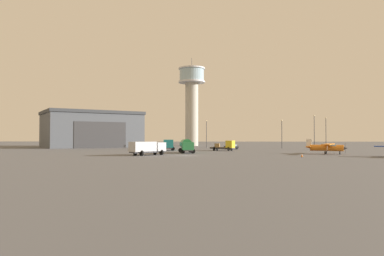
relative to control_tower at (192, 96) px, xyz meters
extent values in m
plane|color=#545456|center=(2.30, -70.20, -19.34)|extent=(400.00, 400.00, 0.00)
cylinder|color=#B2AD9E|center=(0.00, 0.00, -7.05)|extent=(5.02, 5.02, 24.58)
cylinder|color=silver|center=(0.00, 0.00, 5.54)|extent=(10.32, 10.32, 0.60)
cylinder|color=#99B7C6|center=(0.00, 0.00, 8.17)|extent=(9.49, 9.49, 4.67)
cylinder|color=silver|center=(0.00, 0.00, 10.76)|extent=(10.32, 10.32, 0.50)
cylinder|color=#38383D|center=(0.00, 0.00, 13.01)|extent=(0.16, 0.16, 4.00)
cube|color=#4C5159|center=(-33.54, -17.59, -13.84)|extent=(36.97, 34.79, 11.00)
cube|color=#35393E|center=(-33.54, -17.59, -7.84)|extent=(37.81, 35.62, 1.00)
cube|color=#38383A|center=(-27.41, -26.59, -15.21)|extent=(13.71, 9.41, 8.25)
cylinder|color=orange|center=(30.35, -63.18, -18.10)|extent=(6.28, 3.81, 1.26)
cone|color=#38383D|center=(33.44, -64.61, -18.10)|extent=(1.20, 1.18, 0.88)
cube|color=#38383D|center=(33.44, -64.61, -18.10)|extent=(0.10, 0.12, 1.93)
cube|color=orange|center=(30.62, -63.31, -17.37)|extent=(5.66, 9.85, 0.20)
cylinder|color=white|center=(29.94, -64.78, -17.79)|extent=(0.49, 0.94, 1.38)
cylinder|color=white|center=(31.31, -61.83, -17.79)|extent=(0.49, 0.94, 1.38)
cube|color=#99B7C6|center=(31.45, -63.69, -17.75)|extent=(1.44, 1.38, 0.71)
cone|color=orange|center=(27.25, -61.74, -18.00)|extent=(1.69, 1.46, 0.94)
cube|color=white|center=(27.25, -61.74, -17.19)|extent=(1.06, 0.58, 1.73)
cube|color=orange|center=(27.25, -61.74, -17.85)|extent=(2.11, 3.15, 0.10)
cylinder|color=black|center=(32.56, -64.20, -19.03)|extent=(0.41, 0.62, 0.61)
cylinder|color=black|center=(29.69, -64.10, -19.03)|extent=(0.41, 0.62, 0.61)
cylinder|color=black|center=(30.63, -62.08, -19.03)|extent=(0.41, 0.62, 0.61)
cube|color=#38383D|center=(-4.87, -69.49, -18.72)|extent=(6.20, 6.42, 0.24)
cube|color=#B7BABF|center=(-3.11, -67.63, -17.77)|extent=(3.01, 3.00, 1.65)
cube|color=#99B7C6|center=(-2.47, -66.94, -17.44)|extent=(1.45, 1.37, 0.83)
cube|color=#B7BABF|center=(-5.66, -70.33, -17.69)|extent=(4.95, 5.06, 1.81)
cylinder|color=black|center=(-3.90, -66.98, -18.84)|extent=(0.92, 0.89, 1.00)
cylinder|color=black|center=(-2.43, -68.37, -18.84)|extent=(0.92, 0.89, 1.00)
cylinder|color=black|center=(-7.08, -70.35, -18.84)|extent=(0.92, 0.89, 1.00)
cylinder|color=black|center=(-5.60, -71.74, -18.84)|extent=(0.92, 0.89, 1.00)
cube|color=#38383D|center=(-3.77, -45.46, -18.72)|extent=(2.63, 6.07, 0.24)
cube|color=teal|center=(-3.52, -47.56, -17.59)|extent=(2.61, 1.92, 2.02)
cube|color=#99B7C6|center=(-3.43, -48.32, -17.19)|extent=(2.07, 0.33, 1.01)
cube|color=teal|center=(-3.89, -44.49, -17.60)|extent=(2.89, 4.20, 2.01)
cylinder|color=black|center=(-2.44, -47.37, -18.84)|extent=(1.03, 0.39, 1.00)
cylinder|color=black|center=(-4.61, -47.63, -18.84)|extent=(1.03, 0.39, 1.00)
cylinder|color=black|center=(-2.89, -43.58, -18.84)|extent=(1.03, 0.39, 1.00)
cylinder|color=black|center=(-5.07, -43.84, -18.84)|extent=(1.03, 0.39, 1.00)
cube|color=#38383D|center=(9.99, -46.98, -18.72)|extent=(6.18, 4.12, 0.24)
cube|color=gold|center=(11.94, -47.86, -17.70)|extent=(2.46, 2.77, 1.81)
cube|color=#99B7C6|center=(12.65, -48.18, -17.34)|extent=(0.87, 1.81, 0.90)
cube|color=brown|center=(9.09, -46.57, -18.52)|extent=(4.58, 3.73, 0.16)
cube|color=#997547|center=(8.73, -46.41, -17.99)|extent=(1.36, 1.36, 0.90)
cylinder|color=black|center=(12.31, -46.90, -18.84)|extent=(0.66, 1.02, 1.00)
cylinder|color=black|center=(11.46, -48.77, -18.84)|extent=(0.66, 1.02, 1.00)
cylinder|color=black|center=(8.78, -45.30, -18.84)|extent=(0.66, 1.02, 1.00)
cylinder|color=black|center=(7.93, -47.18, -18.84)|extent=(0.66, 1.02, 1.00)
cube|color=#38383D|center=(1.82, -60.02, -18.72)|extent=(3.12, 7.35, 0.24)
cube|color=#287A42|center=(2.27, -62.55, -17.79)|extent=(2.68, 2.38, 1.62)
cube|color=#99B7C6|center=(2.43, -63.47, -17.47)|extent=(2.00, 0.43, 0.81)
cylinder|color=#287A42|center=(1.61, -58.89, -17.47)|extent=(3.06, 5.15, 2.25)
cylinder|color=black|center=(3.30, -62.29, -18.84)|extent=(1.03, 0.45, 1.00)
cylinder|color=black|center=(1.21, -62.66, -18.84)|extent=(1.03, 0.45, 1.00)
cylinder|color=black|center=(2.49, -57.73, -18.84)|extent=(1.03, 0.45, 1.00)
cylinder|color=black|center=(0.39, -58.10, -18.84)|extent=(1.03, 0.45, 1.00)
cube|color=black|center=(12.87, -36.73, -18.74)|extent=(3.90, 4.71, 0.55)
cube|color=#99B7C6|center=(12.99, -36.92, -18.22)|extent=(2.70, 2.97, 0.50)
cylinder|color=black|center=(11.39, -35.93, -19.02)|extent=(0.63, 0.49, 0.64)
cylinder|color=black|center=(12.77, -35.05, -19.02)|extent=(0.63, 0.49, 0.64)
cylinder|color=black|center=(12.97, -38.41, -19.02)|extent=(0.63, 0.49, 0.64)
cylinder|color=black|center=(14.35, -37.53, -19.02)|extent=(0.63, 0.49, 0.64)
cylinder|color=#38383D|center=(42.61, -25.93, -14.82)|extent=(0.18, 0.18, 9.05)
sphere|color=#F9E5B2|center=(42.61, -25.93, -10.07)|extent=(0.44, 0.44, 0.44)
cylinder|color=#38383D|center=(5.85, -21.67, -15.12)|extent=(0.18, 0.18, 8.45)
sphere|color=#F9E5B2|center=(5.85, -21.67, -10.67)|extent=(0.44, 0.44, 0.44)
cylinder|color=#38383D|center=(38.62, -27.45, -14.49)|extent=(0.18, 0.18, 9.70)
sphere|color=#F9E5B2|center=(38.62, -27.45, -9.41)|extent=(0.44, 0.44, 0.44)
cylinder|color=#38383D|center=(28.33, -30.04, -15.26)|extent=(0.18, 0.18, 8.16)
sphere|color=#F9E5B2|center=(28.33, -30.04, -10.96)|extent=(0.44, 0.44, 0.44)
cube|color=black|center=(22.49, -74.24, -19.32)|extent=(0.36, 0.36, 0.04)
cone|color=orange|center=(22.49, -74.24, -18.98)|extent=(0.30, 0.30, 0.63)
cylinder|color=white|center=(22.49, -74.24, -18.95)|extent=(0.21, 0.21, 0.08)
camera|label=1|loc=(6.59, -134.24, -15.92)|focal=32.45mm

